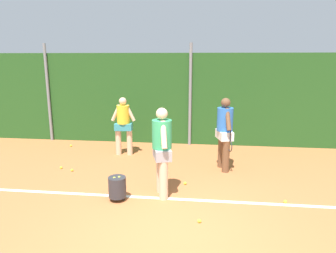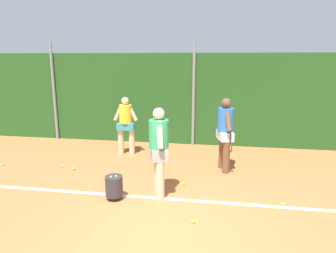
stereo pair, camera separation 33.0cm
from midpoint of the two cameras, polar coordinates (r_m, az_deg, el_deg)
name	(u,v)px [view 1 (the left image)]	position (r m, az deg, el deg)	size (l,w,h in m)	color
ground_plane	(180,193)	(6.76, 0.89, -12.35)	(26.08, 26.08, 0.00)	#B76638
hedge_fence_backdrop	(190,99)	(10.24, 3.26, 5.06)	(16.95, 0.25, 3.02)	#23511E
fence_post_left	(48,93)	(11.44, -22.17, 5.74)	(0.10, 0.10, 3.33)	gray
fence_post_center	(190,95)	(10.05, 3.21, 5.82)	(0.10, 0.10, 3.33)	gray
court_baseline_paint	(179,199)	(6.50, 0.62, -13.37)	(12.39, 0.10, 0.01)	white
player_foreground_near	(162,147)	(6.32, -2.64, -3.93)	(0.47, 0.81, 1.88)	beige
player_midcourt	(225,130)	(7.91, 9.32, -0.68)	(0.45, 0.82, 1.88)	brown
player_backcourt_far	(123,123)	(9.19, -9.31, 0.65)	(0.73, 0.37, 1.73)	beige
ball_hopper	(117,187)	(6.46, -10.90, -10.98)	(0.36, 0.36, 0.51)	#2D2D33
tennis_ball_0	(61,168)	(8.67, -20.31, -7.19)	(0.07, 0.07, 0.07)	#CCDB33
tennis_ball_1	(72,170)	(8.39, -18.50, -7.71)	(0.07, 0.07, 0.07)	#CCDB33
tennis_ball_3	(285,202)	(6.71, 19.63, -13.04)	(0.07, 0.07, 0.07)	#CCDB33
tennis_ball_4	(185,183)	(7.18, 1.86, -10.51)	(0.07, 0.07, 0.07)	#CCDB33
tennis_ball_7	(199,221)	(5.69, 4.13, -17.14)	(0.07, 0.07, 0.07)	#CCDB33
tennis_ball_8	(71,146)	(10.65, -18.48, -3.40)	(0.07, 0.07, 0.07)	#CCDB33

